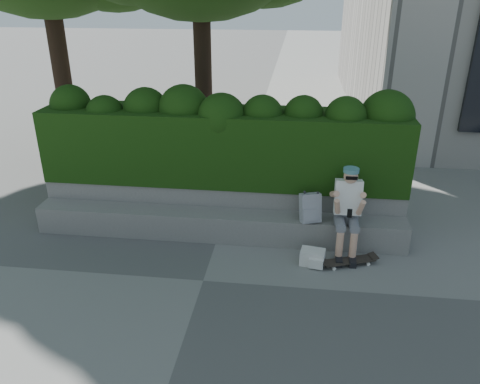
# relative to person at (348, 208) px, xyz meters

# --- Properties ---
(ground) EXTENTS (80.00, 80.00, 0.00)m
(ground) POSITION_rel_person_xyz_m (-2.02, -1.07, -0.75)
(ground) COLOR slate
(ground) RESTS_ON ground
(bench_ledge) EXTENTS (6.00, 0.45, 0.45)m
(bench_ledge) POSITION_rel_person_xyz_m (-2.02, 0.18, -0.53)
(bench_ledge) COLOR gray
(bench_ledge) RESTS_ON ground
(planter_wall) EXTENTS (6.00, 0.50, 0.75)m
(planter_wall) POSITION_rel_person_xyz_m (-2.02, 0.66, -0.38)
(planter_wall) COLOR gray
(planter_wall) RESTS_ON ground
(hedge) EXTENTS (6.00, 1.00, 1.20)m
(hedge) POSITION_rel_person_xyz_m (-2.02, 0.88, 0.60)
(hedge) COLOR black
(hedge) RESTS_ON planter_wall
(person) EXTENTS (0.40, 0.76, 1.38)m
(person) POSITION_rel_person_xyz_m (0.00, 0.00, 0.00)
(person) COLOR slate
(person) RESTS_ON ground
(skateboard) EXTENTS (0.80, 0.45, 0.08)m
(skateboard) POSITION_rel_person_xyz_m (0.05, -0.40, -0.68)
(skateboard) COLOR black
(skateboard) RESTS_ON ground
(backpack_plaid) EXTENTS (0.34, 0.25, 0.45)m
(backpack_plaid) POSITION_rel_person_xyz_m (-0.55, 0.08, -0.08)
(backpack_plaid) COLOR #B9B8BE
(backpack_plaid) RESTS_ON bench_ledge
(backpack_ground) EXTENTS (0.39, 0.30, 0.23)m
(backpack_ground) POSITION_rel_person_xyz_m (-0.49, -0.44, -0.64)
(backpack_ground) COLOR silver
(backpack_ground) RESTS_ON ground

